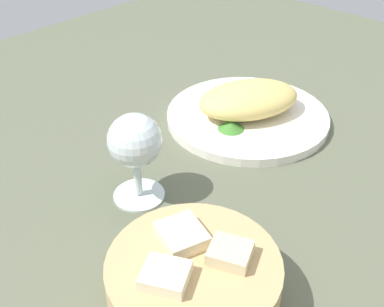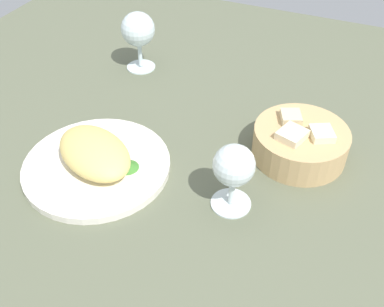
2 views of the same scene
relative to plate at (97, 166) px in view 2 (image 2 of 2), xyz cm
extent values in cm
cube|color=#585E48|center=(10.83, 9.08, -1.70)|extent=(140.00, 140.00, 2.00)
cylinder|color=white|center=(0.00, 0.00, 0.00)|extent=(25.88, 25.88, 1.40)
ellipsoid|color=#DFC36B|center=(0.00, 0.00, 3.13)|extent=(19.25, 16.57, 4.86)
cone|color=#3D7C2D|center=(5.60, 1.14, 1.32)|extent=(4.04, 4.04, 1.25)
cylinder|color=tan|center=(31.76, 17.76, 2.15)|extent=(16.89, 16.89, 5.70)
cube|color=beige|center=(35.08, 17.39, 4.29)|extent=(5.21, 5.38, 4.14)
cube|color=beige|center=(29.04, 19.90, 4.46)|extent=(4.75, 4.96, 3.90)
cube|color=beige|center=(30.49, 14.97, 4.11)|extent=(5.46, 5.75, 4.65)
cylinder|color=silver|center=(24.57, 1.46, -0.40)|extent=(6.62, 6.62, 0.60)
cylinder|color=silver|center=(24.57, 1.46, 2.24)|extent=(1.00, 1.00, 4.68)
sphere|color=silver|center=(24.57, 1.46, 7.90)|extent=(6.64, 6.64, 6.64)
cylinder|color=silver|center=(-9.59, 34.07, -0.40)|extent=(6.69, 6.69, 0.60)
cylinder|color=silver|center=(-9.59, 34.07, 2.54)|extent=(1.00, 1.00, 5.28)
sphere|color=silver|center=(-9.59, 34.07, 9.01)|extent=(7.66, 7.66, 7.66)
camera|label=1|loc=(54.10, 38.47, 38.92)|focal=44.28mm
camera|label=2|loc=(38.41, -46.43, 53.51)|focal=41.77mm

